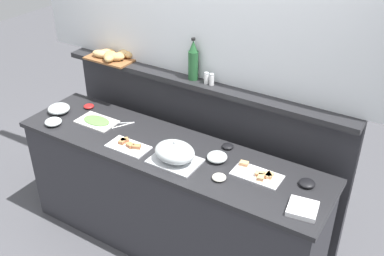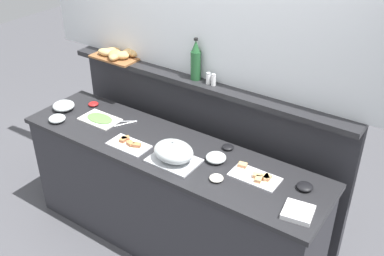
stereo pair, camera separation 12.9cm
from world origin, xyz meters
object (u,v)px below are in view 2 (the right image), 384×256
object	(u,v)px
condiment_bowl_red	(216,178)
wine_bottle_green	(196,61)
bread_basket	(118,54)
serving_tongs	(126,122)
glass_bowl_small	(216,158)
condiment_bowl_dark	(305,187)
pepper_shaker	(214,80)
condiment_bowl_cream	(93,104)
glass_bowl_medium	(64,106)
condiment_bowl_teal	(228,147)
cold_cuts_platter	(100,119)
sandwich_platter_side	(129,144)
serving_cloche	(174,152)
napkin_stack	(298,212)
salt_shaker	(208,78)
sandwich_platter_front	(256,176)
glass_bowl_large	(57,119)

from	to	relation	value
condiment_bowl_red	wine_bottle_green	world-z (taller)	wine_bottle_green
bread_basket	serving_tongs	bearing A→B (deg)	-43.50
glass_bowl_small	condiment_bowl_dark	xyz separation A→B (m)	(0.62, 0.06, -0.01)
pepper_shaker	wine_bottle_green	bearing A→B (deg)	174.22
condiment_bowl_cream	pepper_shaker	xyz separation A→B (m)	(1.01, 0.25, 0.39)
condiment_bowl_red	glass_bowl_medium	bearing A→B (deg)	176.38
glass_bowl_small	pepper_shaker	xyz separation A→B (m)	(-0.25, 0.35, 0.38)
bread_basket	condiment_bowl_red	bearing A→B (deg)	-22.04
condiment_bowl_red	bread_basket	distance (m)	1.43
condiment_bowl_teal	glass_bowl_small	bearing A→B (deg)	-86.82
cold_cuts_platter	wine_bottle_green	world-z (taller)	wine_bottle_green
condiment_bowl_cream	wine_bottle_green	bearing A→B (deg)	17.25
sandwich_platter_side	serving_cloche	size ratio (longest dim) A/B	0.90
napkin_stack	cold_cuts_platter	bearing A→B (deg)	175.17
salt_shaker	bread_basket	size ratio (longest dim) A/B	0.22
sandwich_platter_front	bread_basket	distance (m)	1.57
napkin_stack	condiment_bowl_red	bearing A→B (deg)	179.24
serving_cloche	condiment_bowl_teal	bearing A→B (deg)	56.68
pepper_shaker	bread_basket	world-z (taller)	pepper_shaker
glass_bowl_medium	condiment_bowl_cream	bearing A→B (deg)	51.39
condiment_bowl_teal	bread_basket	xyz separation A→B (m)	(-1.15, 0.16, 0.39)
condiment_bowl_cream	bread_basket	bearing A→B (deg)	66.63
condiment_bowl_red	condiment_bowl_cream	world-z (taller)	condiment_bowl_red
condiment_bowl_teal	pepper_shaker	bearing A→B (deg)	144.03
serving_cloche	pepper_shaker	xyz separation A→B (m)	(-0.02, 0.52, 0.33)
serving_cloche	glass_bowl_medium	xyz separation A→B (m)	(-1.18, 0.08, -0.04)
sandwich_platter_front	pepper_shaker	world-z (taller)	pepper_shaker
condiment_bowl_teal	serving_tongs	size ratio (longest dim) A/B	0.50
glass_bowl_small	wine_bottle_green	xyz separation A→B (m)	(-0.42, 0.37, 0.48)
glass_bowl_small	bread_basket	distance (m)	1.27
glass_bowl_small	condiment_bowl_red	size ratio (longest dim) A/B	1.52
glass_bowl_small	condiment_bowl_dark	size ratio (longest dim) A/B	1.36
sandwich_platter_front	serving_cloche	distance (m)	0.57
cold_cuts_platter	napkin_stack	size ratio (longest dim) A/B	1.83
napkin_stack	glass_bowl_small	bearing A→B (deg)	164.49
serving_tongs	condiment_bowl_cream	bearing A→B (deg)	171.20
glass_bowl_medium	glass_bowl_small	xyz separation A→B (m)	(1.41, 0.08, -0.01)
sandwich_platter_front	serving_cloche	bearing A→B (deg)	-164.42
sandwich_platter_side	cold_cuts_platter	bearing A→B (deg)	161.22
condiment_bowl_dark	napkin_stack	xyz separation A→B (m)	(0.06, -0.24, -0.00)
pepper_shaker	condiment_bowl_cream	bearing A→B (deg)	-166.32
glass_bowl_small	serving_tongs	size ratio (longest dim) A/B	0.84
glass_bowl_large	salt_shaker	world-z (taller)	salt_shaker
sandwich_platter_side	bread_basket	size ratio (longest dim) A/B	0.76
pepper_shaker	condiment_bowl_red	bearing A→B (deg)	-55.35
serving_cloche	bread_basket	xyz separation A→B (m)	(-0.93, 0.50, 0.33)
pepper_shaker	bread_basket	xyz separation A→B (m)	(-0.91, -0.01, -0.01)
serving_tongs	pepper_shaker	size ratio (longest dim) A/B	1.91
sandwich_platter_side	bread_basket	distance (m)	0.85
cold_cuts_platter	sandwich_platter_front	bearing A→B (deg)	1.17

